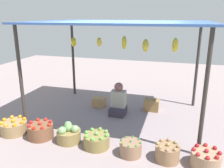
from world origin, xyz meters
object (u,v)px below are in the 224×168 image
object	(u,v)px
basket_oranges	(14,127)
basket_red_apples	(206,159)
basket_potatoes	(167,153)
wooden_crate_stacked_rear	(152,105)
vendor_person	(118,102)
basket_green_chilies	(131,148)
basket_red_tomatoes	(41,131)
basket_green_apples	(97,140)
wooden_crate_near_vendor	(99,102)
basket_cabbages	(69,134)

from	to	relation	value
basket_oranges	basket_red_apples	bearing A→B (deg)	-1.20
basket_potatoes	wooden_crate_stacked_rear	distance (m)	2.10
vendor_person	basket_green_chilies	distance (m)	1.75
vendor_person	basket_oranges	world-z (taller)	vendor_person
basket_potatoes	basket_oranges	bearing A→B (deg)	178.78
basket_green_chilies	wooden_crate_stacked_rear	xyz separation A→B (m)	(0.09, 2.06, 0.02)
basket_red_apples	basket_red_tomatoes	bearing A→B (deg)	178.54
basket_potatoes	basket_red_apples	distance (m)	0.58
basket_oranges	basket_red_apples	world-z (taller)	basket_red_apples
basket_oranges	basket_green_apples	world-z (taller)	basket_oranges
basket_green_apples	basket_red_apples	distance (m)	1.83
basket_red_tomatoes	basket_green_chilies	xyz separation A→B (m)	(1.80, -0.09, -0.02)
wooden_crate_near_vendor	wooden_crate_stacked_rear	world-z (taller)	wooden_crate_stacked_rear
basket_oranges	wooden_crate_near_vendor	world-z (taller)	basket_oranges
basket_potatoes	basket_green_chilies	bearing A→B (deg)	-177.77
basket_potatoes	basket_red_apples	xyz separation A→B (m)	(0.58, -0.01, -0.00)
wooden_crate_near_vendor	wooden_crate_stacked_rear	size ratio (longest dim) A/B	0.91
basket_red_apples	basket_green_chilies	bearing A→B (deg)	-179.41
vendor_person	wooden_crate_stacked_rear	distance (m)	0.88
basket_red_apples	basket_green_apples	bearing A→B (deg)	178.06
vendor_person	basket_cabbages	bearing A→B (deg)	-110.37
basket_red_tomatoes	basket_cabbages	xyz separation A→B (m)	(0.59, 0.02, 0.01)
wooden_crate_near_vendor	basket_green_apples	bearing A→B (deg)	-71.73
basket_green_chilies	wooden_crate_stacked_rear	bearing A→B (deg)	87.46
basket_green_apples	wooden_crate_stacked_rear	size ratio (longest dim) A/B	1.31
vendor_person	basket_red_tomatoes	bearing A→B (deg)	-127.08
basket_green_apples	basket_oranges	bearing A→B (deg)	179.55
basket_cabbages	basket_green_chilies	size ratio (longest dim) A/B	1.21
wooden_crate_near_vendor	wooden_crate_stacked_rear	xyz separation A→B (m)	(1.35, 0.12, 0.02)
vendor_person	basket_oranges	bearing A→B (deg)	-139.24
basket_green_apples	wooden_crate_near_vendor	bearing A→B (deg)	108.27
basket_oranges	wooden_crate_stacked_rear	size ratio (longest dim) A/B	1.45
basket_oranges	wooden_crate_near_vendor	distance (m)	2.19
wooden_crate_near_vendor	wooden_crate_stacked_rear	distance (m)	1.35
basket_green_chilies	basket_red_tomatoes	bearing A→B (deg)	177.19
basket_green_chilies	wooden_crate_near_vendor	bearing A→B (deg)	122.95
vendor_person	basket_potatoes	world-z (taller)	vendor_person
basket_cabbages	basket_oranges	bearing A→B (deg)	-179.03
basket_cabbages	vendor_person	bearing A→B (deg)	69.63
basket_green_apples	basket_potatoes	size ratio (longest dim) A/B	1.18
basket_green_apples	basket_potatoes	world-z (taller)	basket_potatoes
basket_red_tomatoes	wooden_crate_stacked_rear	size ratio (longest dim) A/B	1.37
vendor_person	basket_green_chilies	xyz separation A→B (m)	(0.65, -1.61, -0.17)
basket_green_chilies	wooden_crate_near_vendor	distance (m)	2.31
basket_oranges	wooden_crate_stacked_rear	distance (m)	3.20
basket_green_chilies	basket_red_apples	bearing A→B (deg)	0.59
basket_green_apples	wooden_crate_stacked_rear	world-z (taller)	basket_green_apples
basket_oranges	basket_red_apples	distance (m)	3.62
basket_cabbages	basket_potatoes	bearing A→B (deg)	-2.68
wooden_crate_near_vendor	vendor_person	bearing A→B (deg)	-28.11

